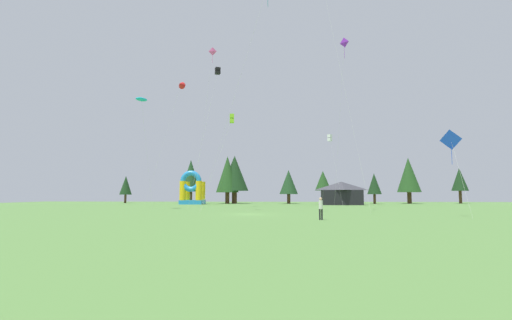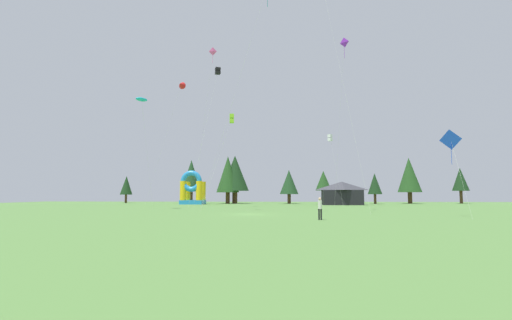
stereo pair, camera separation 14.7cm
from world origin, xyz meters
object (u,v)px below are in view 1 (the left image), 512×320
object	(u,v)px
kite_blue_diamond	(451,141)
kite_red_delta	(181,85)
festival_tent	(342,193)
inflatable_red_slide	(192,191)
kite_pink_diamond	(212,54)
person_far_side	(321,206)
kite_lime_box	(232,119)
kite_purple_diamond	(344,45)
kite_cyan_parafoil	(141,99)
kite_white_box	(330,138)
kite_black_box	(218,71)

from	to	relation	value
kite_blue_diamond	kite_red_delta	xyz separation A→B (m)	(-32.54, 29.78, 14.63)
festival_tent	inflatable_red_slide	bearing A→B (deg)	175.52
festival_tent	kite_pink_diamond	bearing A→B (deg)	-151.26
person_far_side	kite_lime_box	bearing A→B (deg)	-51.90
kite_purple_diamond	kite_cyan_parafoil	bearing A→B (deg)	-177.50
kite_blue_diamond	kite_purple_diamond	bearing A→B (deg)	113.86
kite_pink_diamond	inflatable_red_slide	size ratio (longest dim) A/B	3.88
kite_cyan_parafoil	kite_pink_diamond	bearing A→B (deg)	54.93
kite_lime_box	festival_tent	size ratio (longest dim) A/B	1.65
kite_white_box	person_far_side	world-z (taller)	kite_white_box
kite_black_box	kite_lime_box	bearing A→B (deg)	-69.50
inflatable_red_slide	festival_tent	distance (m)	28.79
kite_red_delta	person_far_side	bearing A→B (deg)	-58.88
kite_cyan_parafoil	inflatable_red_slide	xyz separation A→B (m)	(1.08, 25.09, -11.91)
kite_purple_diamond	kite_lime_box	world-z (taller)	kite_purple_diamond
kite_blue_diamond	festival_tent	distance (m)	36.92
kite_black_box	person_far_side	distance (m)	33.17
kite_pink_diamond	person_far_side	distance (m)	39.45
kite_blue_diamond	inflatable_red_slide	xyz separation A→B (m)	(-32.31, 38.71, -4.14)
kite_purple_diamond	person_far_side	world-z (taller)	kite_purple_diamond
kite_black_box	kite_white_box	world-z (taller)	kite_black_box
inflatable_red_slide	festival_tent	size ratio (longest dim) A/B	0.92
kite_cyan_parafoil	festival_tent	size ratio (longest dim) A/B	2.08
kite_purple_diamond	kite_white_box	distance (m)	17.07
kite_lime_box	inflatable_red_slide	size ratio (longest dim) A/B	1.80
kite_pink_diamond	festival_tent	size ratio (longest dim) A/B	3.56
kite_white_box	inflatable_red_slide	bearing A→B (deg)	157.96
kite_lime_box	festival_tent	world-z (taller)	kite_lime_box
kite_black_box	inflatable_red_slide	world-z (taller)	kite_black_box
kite_blue_diamond	kite_red_delta	distance (m)	46.47
kite_lime_box	kite_pink_diamond	bearing A→B (deg)	110.58
kite_purple_diamond	kite_white_box	bearing A→B (deg)	90.78
kite_white_box	festival_tent	world-z (taller)	kite_white_box
kite_blue_diamond	kite_lime_box	distance (m)	24.14
kite_red_delta	kite_blue_diamond	bearing A→B (deg)	-42.47
person_far_side	festival_tent	size ratio (longest dim) A/B	0.24
kite_black_box	kite_lime_box	distance (m)	13.10
kite_cyan_parafoil	festival_tent	world-z (taller)	kite_cyan_parafoil
kite_cyan_parafoil	festival_tent	bearing A→B (deg)	37.50
kite_blue_diamond	kite_cyan_parafoil	xyz separation A→B (m)	(-33.39, 13.61, 7.77)
kite_blue_diamond	kite_red_delta	world-z (taller)	kite_red_delta
kite_pink_diamond	person_far_side	bearing A→B (deg)	-63.90
kite_white_box	kite_red_delta	bearing A→B (deg)	176.81
kite_purple_diamond	kite_red_delta	bearing A→B (deg)	150.01
kite_red_delta	kite_white_box	bearing A→B (deg)	-3.19
festival_tent	kite_blue_diamond	bearing A→B (deg)	-84.34
kite_cyan_parafoil	festival_tent	distance (m)	39.51
kite_blue_diamond	festival_tent	xyz separation A→B (m)	(-3.61, 36.46, -4.57)
kite_lime_box	kite_red_delta	bearing A→B (deg)	121.62
kite_pink_diamond	kite_lime_box	distance (m)	19.45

